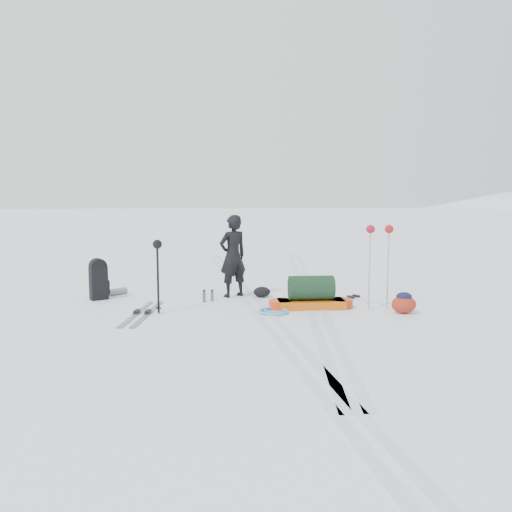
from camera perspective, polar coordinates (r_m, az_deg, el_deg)
The scene contains 13 objects.
ground at distance 9.55m, azimuth 0.02°, elevation -5.69°, with size 200.00×200.00×0.00m, color white.
ski_tracks at distance 10.48m, azimuth 2.83°, elevation -4.58°, with size 3.38×17.97×0.01m.
skier at distance 10.30m, azimuth -2.66°, elevation 0.00°, with size 0.62×0.41×1.70m, color black.
pulk_sled at distance 9.36m, azimuth 6.31°, elevation -4.52°, with size 1.60×0.55×0.61m.
expedition_rucksack at distance 10.59m, azimuth -17.32°, elevation -2.65°, with size 0.69×0.85×0.84m.
ski_poles_black at distance 8.91m, azimuth -11.19°, elevation 0.31°, with size 0.16×0.19×1.32m.
ski_poles_silver at distance 9.33m, azimuth 13.94°, elevation 1.93°, with size 0.50×0.18×1.56m.
touring_skis_grey at distance 9.08m, azimuth -12.86°, elevation -6.39°, with size 0.59×2.01×0.07m.
touring_skis_white at distance 10.44m, azimuth 11.09°, elevation -4.68°, with size 1.09×1.52×0.06m.
rope_coil at distance 8.97m, azimuth 2.07°, elevation -6.28°, with size 0.67×0.67×0.07m.
small_daypack at distance 9.27m, azimuth 16.54°, elevation -5.18°, with size 0.46×0.36×0.38m.
thermos_pair at distance 9.94m, azimuth -5.51°, elevation -4.55°, with size 0.24×0.17×0.25m.
stuff_sack at distance 10.34m, azimuth 0.68°, elevation -4.13°, with size 0.41×0.35×0.22m.
Camera 1 is at (-1.02, -9.27, 2.02)m, focal length 35.00 mm.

